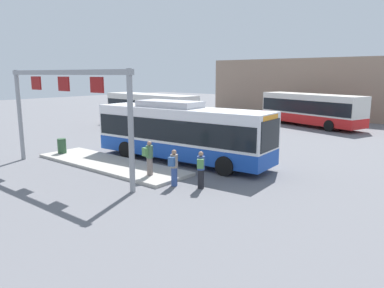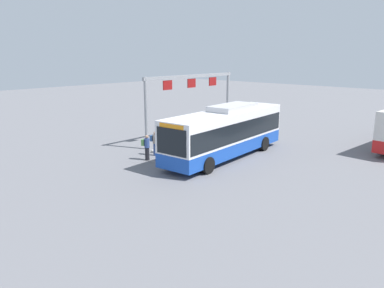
{
  "view_description": "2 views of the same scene",
  "coord_description": "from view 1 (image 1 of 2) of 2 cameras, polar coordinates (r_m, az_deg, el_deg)",
  "views": [
    {
      "loc": [
        13.56,
        -15.55,
        4.97
      ],
      "look_at": [
        2.41,
        -1.94,
        1.6
      ],
      "focal_mm": 34.21,
      "sensor_mm": 36.0,
      "label": 1
    },
    {
      "loc": [
        19.5,
        14.74,
        6.76
      ],
      "look_at": [
        2.67,
        -0.58,
        1.28
      ],
      "focal_mm": 35.09,
      "sensor_mm": 36.0,
      "label": 2
    }
  ],
  "objects": [
    {
      "name": "ground_plane",
      "position": [
        21.22,
        -1.7,
        -2.7
      ],
      "size": [
        120.0,
        120.0,
        0.0
      ],
      "primitive_type": "plane",
      "color": "slate"
    },
    {
      "name": "platform_curb",
      "position": [
        20.77,
        -12.71,
        -3.04
      ],
      "size": [
        10.0,
        2.8,
        0.16
      ],
      "primitive_type": "cube",
      "color": "#B2ADA3",
      "rests_on": "ground"
    },
    {
      "name": "bus_main",
      "position": [
        20.87,
        -1.75,
        2.14
      ],
      "size": [
        11.02,
        3.27,
        3.46
      ],
      "rotation": [
        0.0,
        0.0,
        0.07
      ],
      "color": "#1947AD",
      "rests_on": "ground"
    },
    {
      "name": "bus_background_left",
      "position": [
        37.05,
        18.05,
        5.37
      ],
      "size": [
        10.79,
        5.58,
        3.1
      ],
      "rotation": [
        0.0,
        0.0,
        2.83
      ],
      "color": "red",
      "rests_on": "ground"
    },
    {
      "name": "bus_background_right",
      "position": [
        35.35,
        -6.53,
        5.6
      ],
      "size": [
        10.83,
        3.38,
        3.1
      ],
      "rotation": [
        0.0,
        0.0,
        -0.08
      ],
      "color": "red",
      "rests_on": "ground"
    },
    {
      "name": "person_boarding",
      "position": [
        16.01,
        1.38,
        -3.91
      ],
      "size": [
        0.54,
        0.6,
        1.67
      ],
      "rotation": [
        0.0,
        0.0,
        2.15
      ],
      "color": "black",
      "rests_on": "ground"
    },
    {
      "name": "person_waiting_near",
      "position": [
        16.38,
        -2.84,
        -3.58
      ],
      "size": [
        0.44,
        0.59,
        1.67
      ],
      "rotation": [
        0.0,
        0.0,
        1.85
      ],
      "color": "#334C8C",
      "rests_on": "ground"
    },
    {
      "name": "person_waiting_mid",
      "position": [
        17.66,
        -6.71,
        -2.05
      ],
      "size": [
        0.37,
        0.55,
        1.67
      ],
      "rotation": [
        0.0,
        0.0,
        1.46
      ],
      "color": "slate",
      "rests_on": "platform_curb"
    },
    {
      "name": "platform_sign_gantry",
      "position": [
        19.15,
        -19.24,
        6.72
      ],
      "size": [
        10.04,
        0.24,
        5.2
      ],
      "color": "gray",
      "rests_on": "ground"
    },
    {
      "name": "station_building",
      "position": [
        47.63,
        18.93,
        8.35
      ],
      "size": [
        24.76,
        8.0,
        6.75
      ],
      "primitive_type": "cube",
      "color": "gray",
      "rests_on": "ground"
    },
    {
      "name": "trash_bin",
      "position": [
        23.94,
        -19.63,
        -0.28
      ],
      "size": [
        0.52,
        0.52,
        0.9
      ],
      "primitive_type": "cylinder",
      "color": "#2D5133",
      "rests_on": "platform_curb"
    }
  ]
}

